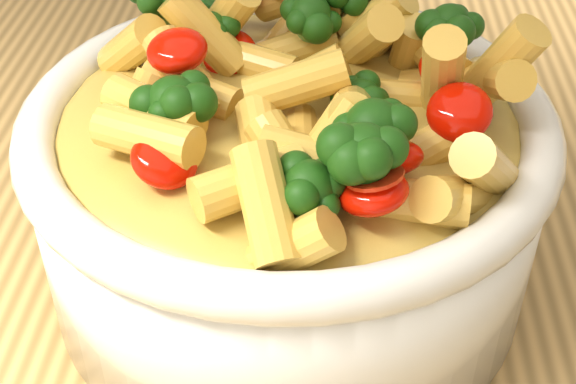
{
  "coord_description": "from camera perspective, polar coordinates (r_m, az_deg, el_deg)",
  "views": [
    {
      "loc": [
        0.02,
        -0.4,
        1.23
      ],
      "look_at": [
        0.0,
        -0.06,
        0.96
      ],
      "focal_mm": 50.0,
      "sensor_mm": 36.0,
      "label": 1
    }
  ],
  "objects": [
    {
      "name": "table",
      "position": [
        0.59,
        0.23,
        -8.45
      ],
      "size": [
        1.2,
        0.8,
        0.9
      ],
      "color": "tan",
      "rests_on": "ground"
    },
    {
      "name": "serving_bowl",
      "position": [
        0.44,
        0.0,
        0.15
      ],
      "size": [
        0.27,
        0.27,
        0.12
      ],
      "color": "silver",
      "rests_on": "table"
    },
    {
      "name": "pasta_salad",
      "position": [
        0.4,
        0.0,
        8.51
      ],
      "size": [
        0.22,
        0.22,
        0.05
      ],
      "color": "#F4B74D",
      "rests_on": "serving_bowl"
    }
  ]
}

